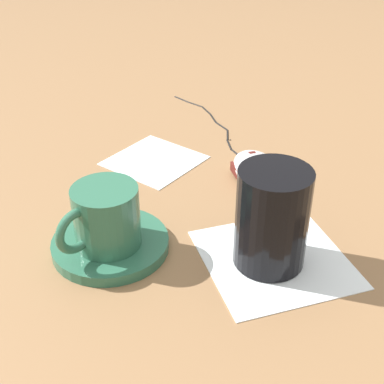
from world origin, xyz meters
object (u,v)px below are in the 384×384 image
drinking_glass (272,218)px  saucer (111,244)px  computer_mouse (260,171)px  coffee_cup (105,217)px

drinking_glass → saucer: bearing=-88.5°
saucer → drinking_glass: drinking_glass is taller
saucer → computer_mouse: size_ratio=1.02×
computer_mouse → drinking_glass: 0.19m
saucer → coffee_cup: bearing=-6.0°
saucer → drinking_glass: size_ratio=1.18×
saucer → computer_mouse: (-0.19, 0.17, 0.01)m
saucer → computer_mouse: bearing=138.0°
saucer → computer_mouse: computer_mouse is taller
drinking_glass → coffee_cup: bearing=-86.1°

